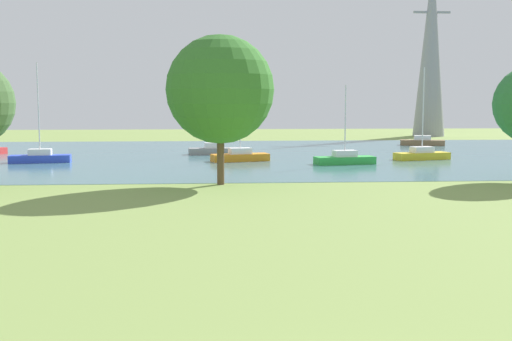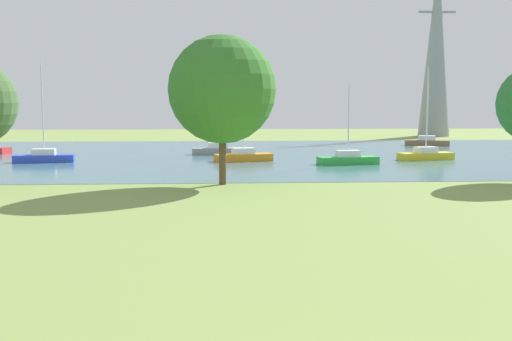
% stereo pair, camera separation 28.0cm
% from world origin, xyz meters
% --- Properties ---
extents(ground_plane, '(160.00, 160.00, 0.00)m').
position_xyz_m(ground_plane, '(0.00, 22.00, 0.00)').
color(ground_plane, '#7F994C').
extents(water_surface, '(140.00, 40.00, 0.02)m').
position_xyz_m(water_surface, '(0.00, 50.00, 0.01)').
color(water_surface, slate).
rests_on(water_surface, ground).
extents(sailboat_green, '(4.99, 2.29, 6.26)m').
position_xyz_m(sailboat_green, '(7.14, 40.94, 0.45)').
color(sailboat_green, green).
rests_on(sailboat_green, water_surface).
extents(sailboat_gray, '(4.92, 1.95, 7.11)m').
position_xyz_m(sailboat_gray, '(-3.21, 50.69, 0.46)').
color(sailboat_gray, gray).
rests_on(sailboat_gray, water_surface).
extents(sailboat_brown, '(5.02, 2.64, 6.96)m').
position_xyz_m(sailboat_brown, '(20.20, 60.95, 0.46)').
color(sailboat_brown, brown).
rests_on(sailboat_brown, water_surface).
extents(sailboat_yellow, '(5.02, 2.64, 7.83)m').
position_xyz_m(sailboat_yellow, '(14.57, 44.33, 0.47)').
color(sailboat_yellow, yellow).
rests_on(sailboat_yellow, water_surface).
extents(sailboat_blue, '(4.95, 2.07, 8.08)m').
position_xyz_m(sailboat_blue, '(-17.48, 44.04, 0.48)').
color(sailboat_blue, blue).
rests_on(sailboat_blue, water_surface).
extents(sailboat_orange, '(5.02, 2.69, 5.76)m').
position_xyz_m(sailboat_orange, '(-1.07, 44.00, 0.45)').
color(sailboat_orange, orange).
rests_on(sailboat_orange, water_surface).
extents(tree_east_near, '(6.51, 6.51, 8.99)m').
position_xyz_m(tree_east_near, '(-2.88, 29.54, 5.73)').
color(tree_east_near, brown).
rests_on(tree_east_near, ground).
extents(electricity_pylon, '(6.40, 4.40, 25.29)m').
position_xyz_m(electricity_pylon, '(27.23, 79.23, 12.66)').
color(electricity_pylon, gray).
rests_on(electricity_pylon, ground).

